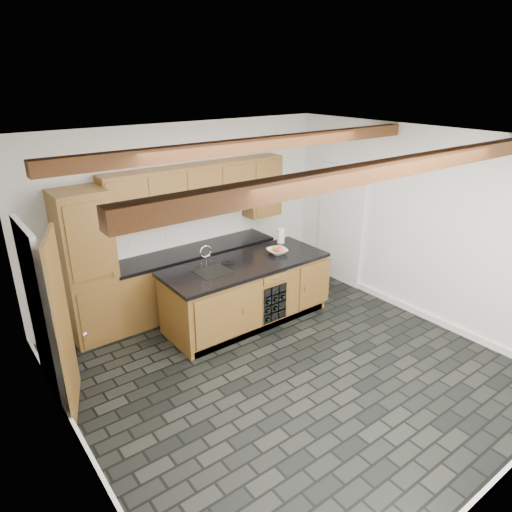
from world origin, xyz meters
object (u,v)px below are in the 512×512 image
at_px(island, 247,292).
at_px(paper_towel, 281,236).
at_px(kitchen_scale, 228,261).
at_px(fruit_bowl, 277,251).

height_order(island, paper_towel, paper_towel).
distance_m(island, kitchen_scale, 0.55).
bearing_deg(paper_towel, fruit_bowl, -136.22).
xyz_separation_m(kitchen_scale, paper_towel, (1.13, 0.19, 0.09)).
distance_m(island, fruit_bowl, 0.76).
relative_size(island, fruit_bowl, 8.39).
height_order(kitchen_scale, paper_towel, paper_towel).
relative_size(kitchen_scale, paper_towel, 0.77).
bearing_deg(island, kitchen_scale, 142.72).
xyz_separation_m(island, fruit_bowl, (0.57, 0.01, 0.50)).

